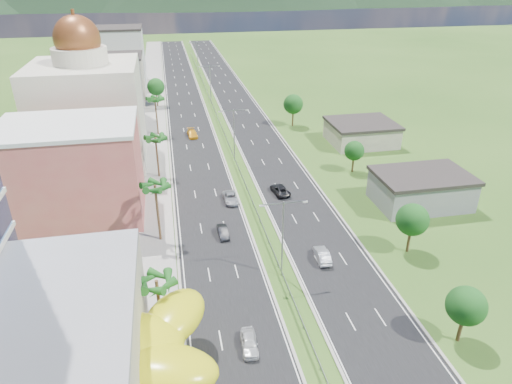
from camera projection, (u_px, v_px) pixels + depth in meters
ground at (303, 329)px, 51.29m from camera, size 500.00×500.00×0.00m
road_left at (187, 109)px, 128.92m from camera, size 11.00×260.00×0.04m
road_right at (239, 106)px, 131.55m from camera, size 11.00×260.00×0.04m
sidewalk_left at (152, 111)px, 127.25m from camera, size 7.00×260.00×0.12m
median_guardrail at (221, 125)px, 114.17m from camera, size 0.10×216.06×0.76m
streetlight_median_b at (283, 232)px, 57.04m from camera, size 6.04×0.25×11.00m
streetlight_median_c at (234, 130)px, 92.14m from camera, size 6.04×0.25×11.00m
streetlight_median_d at (210, 80)px, 131.61m from camera, size 6.04×0.25×11.00m
streetlight_median_e at (197, 54)px, 171.09m from camera, size 6.04×0.25×11.00m
lime_canopy at (110, 348)px, 42.05m from camera, size 18.00×15.00×7.40m
pink_shophouse at (74, 173)px, 71.11m from camera, size 20.00×15.00×15.00m
domed_building at (89, 108)px, 89.57m from camera, size 20.00×20.00×28.70m
midrise_grey at (108, 94)px, 113.18m from camera, size 16.00×15.00×16.00m
midrise_beige at (115, 80)px, 133.15m from camera, size 16.00×15.00×13.00m
midrise_white at (120, 57)px, 152.21m from camera, size 16.00×15.00×18.00m
shed_near at (421, 190)px, 77.00m from camera, size 15.00×10.00×5.00m
shed_far at (361, 134)px, 103.80m from camera, size 14.00×12.00×4.40m
palm_tree_b at (157, 284)px, 47.17m from camera, size 3.60×3.60×8.10m
palm_tree_c at (155, 188)px, 64.08m from camera, size 3.60×3.60×9.60m
palm_tree_d at (156, 140)px, 84.68m from camera, size 3.60×3.60×8.60m
palm_tree_e at (155, 100)px, 106.27m from camera, size 3.60×3.60×9.40m
leafy_tree_lfar at (156, 87)px, 129.43m from camera, size 4.90×4.90×8.05m
leafy_tree_ra at (466, 306)px, 47.56m from camera, size 4.20×4.20×6.90m
leafy_tree_rb at (412, 220)px, 62.82m from camera, size 4.55×4.55×7.47m
leafy_tree_rc at (354, 151)px, 88.27m from camera, size 3.85×3.85×6.33m
leafy_tree_rd at (293, 104)px, 113.35m from camera, size 4.90×4.90×8.05m
mountain_ridge at (232, 5)px, 456.56m from camera, size 860.00×140.00×90.00m
car_white_near_left at (249, 343)px, 48.34m from camera, size 1.99×4.35×1.45m
car_dark_left at (223, 232)px, 68.51m from camera, size 1.56×4.11×1.34m
car_silver_mid_left at (231, 198)px, 78.45m from camera, size 2.43×5.07×1.40m
car_yellow_far_left at (192, 134)px, 108.08m from camera, size 2.47×5.31×1.50m
car_silver_right at (322, 255)px, 62.86m from camera, size 1.98×4.75×1.53m
car_dark_far_right at (280, 190)px, 81.20m from camera, size 3.03×5.45×1.44m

